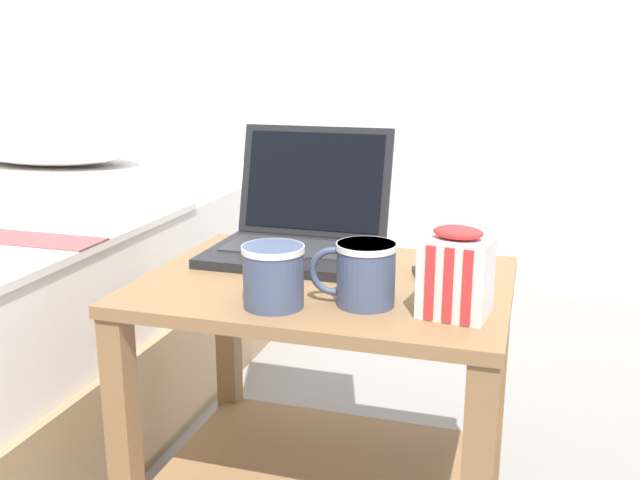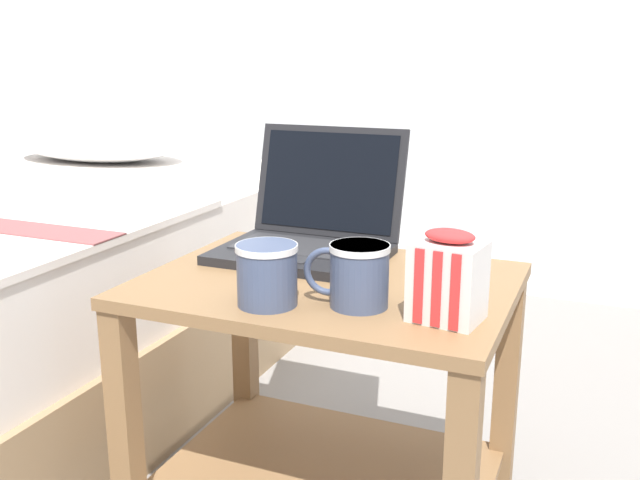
# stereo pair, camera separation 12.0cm
# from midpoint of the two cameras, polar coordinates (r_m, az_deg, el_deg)

# --- Properties ---
(bedside_table) EXTENTS (0.64, 0.48, 0.52)m
(bedside_table) POSITION_cam_midpoint_polar(r_m,az_deg,el_deg) (1.32, -2.17, -10.85)
(bedside_table) COLOR olive
(bedside_table) RESTS_ON ground_plane
(laptop) EXTENTS (0.32, 0.30, 0.24)m
(laptop) POSITION_cam_midpoint_polar(r_m,az_deg,el_deg) (1.41, -4.06, 0.83)
(laptop) COLOR black
(laptop) RESTS_ON bedside_table
(mug_front_left) EXTENTS (0.14, 0.09, 0.10)m
(mug_front_left) POSITION_cam_midpoint_polar(r_m,az_deg,el_deg) (1.11, 0.45, -2.53)
(mug_front_left) COLOR #3F4C6B
(mug_front_left) RESTS_ON bedside_table
(mug_front_right) EXTENTS (0.10, 0.13, 0.10)m
(mug_front_right) POSITION_cam_midpoint_polar(r_m,az_deg,el_deg) (1.11, -6.87, -2.64)
(mug_front_right) COLOR #3F4C6B
(mug_front_right) RESTS_ON bedside_table
(snack_bag) EXTENTS (0.11, 0.10, 0.14)m
(snack_bag) POSITION_cam_midpoint_polar(r_m,az_deg,el_deg) (1.07, 7.71, -2.78)
(snack_bag) COLOR silver
(snack_bag) RESTS_ON bedside_table
(cell_phone) EXTENTS (0.12, 0.16, 0.01)m
(cell_phone) POSITION_cam_midpoint_polar(r_m,az_deg,el_deg) (1.24, 6.89, -3.26)
(cell_phone) COLOR black
(cell_phone) RESTS_ON bedside_table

